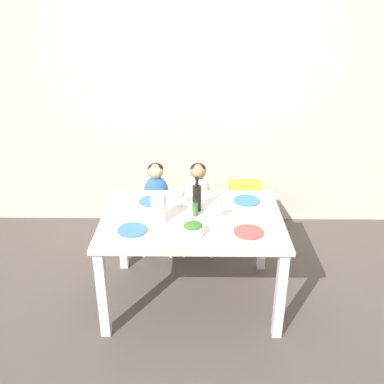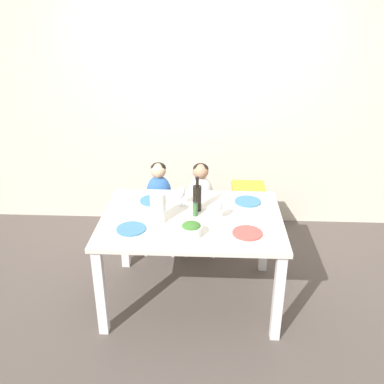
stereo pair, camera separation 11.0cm
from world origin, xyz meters
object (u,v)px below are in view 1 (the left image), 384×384
wine_glass_near (218,206)px  dinner_plate_front_left (132,230)px  dinner_plate_back_right (247,201)px  wine_glass_far (181,193)px  chair_far_left (157,214)px  dinner_plate_back_left (152,201)px  chair_right_highchair (245,202)px  paper_towel_roll (159,208)px  dinner_plate_front_right (249,232)px  person_child_center (198,186)px  person_child_left (156,186)px  chair_far_center (198,215)px  salad_bowl_large (193,229)px  wine_bottle (197,197)px

wine_glass_near → dinner_plate_front_left: (-0.64, -0.18, -0.11)m
dinner_plate_back_right → wine_glass_far: bearing=-171.2°
chair_far_left → dinner_plate_back_left: (0.01, -0.48, 0.38)m
wine_glass_near → chair_right_highchair: bearing=69.1°
chair_right_highchair → paper_towel_roll: size_ratio=3.00×
dinner_plate_back_left → dinner_plate_front_right: 0.91m
person_child_center → dinner_plate_front_left: size_ratio=2.06×
dinner_plate_back_left → chair_right_highchair: bearing=29.8°
chair_right_highchair → person_child_left: (-0.85, 0.00, 0.16)m
chair_far_left → chair_right_highchair: size_ratio=0.68×
dinner_plate_front_left → dinner_plate_back_left: bearing=78.7°
chair_far_left → dinner_plate_back_right: (0.81, -0.46, 0.38)m
dinner_plate_front_left → dinner_plate_back_right: same height
wine_glass_far → chair_far_center: bearing=75.6°
paper_towel_roll → person_child_left: bearing=96.9°
salad_bowl_large → dinner_plate_back_right: 0.72m
person_child_left → dinner_plate_back_right: bearing=-30.0°
dinner_plate_front_right → dinner_plate_back_right: bearing=85.7°
wine_glass_near → dinner_plate_back_left: 0.63m
chair_right_highchair → dinner_plate_front_right: size_ratio=3.22×
person_child_center → wine_glass_far: bearing=-104.4°
chair_right_highchair → dinner_plate_front_right: (-0.09, -0.99, 0.24)m
dinner_plate_back_right → chair_far_center: bearing=131.4°
wine_bottle → chair_far_center: bearing=89.1°
chair_right_highchair → paper_towel_roll: (-0.75, -0.83, 0.35)m
chair_far_center → paper_towel_roll: bearing=-109.7°
wine_glass_far → dinner_plate_back_right: size_ratio=0.76×
wine_glass_far → chair_far_left: bearing=115.0°
wine_bottle → salad_bowl_large: bearing=-93.9°
dinner_plate_front_right → person_child_center: bearing=110.4°
salad_bowl_large → person_child_left: bearing=109.3°
person_child_left → wine_glass_near: size_ratio=2.69×
salad_bowl_large → dinner_plate_back_left: bearing=122.8°
person_child_center → dinner_plate_front_right: 1.06m
wine_glass_near → wine_glass_far: same height
person_child_center → dinner_plate_back_left: person_child_center is taller
person_child_center → wine_bottle: bearing=-90.9°
chair_right_highchair → dinner_plate_back_right: dinner_plate_back_right is taller
wine_glass_far → salad_bowl_large: 0.49m
chair_right_highchair → dinner_plate_back_right: bearing=-95.8°
person_child_left → wine_glass_near: (0.55, -0.80, 0.18)m
wine_bottle → dinner_plate_back_right: wine_bottle is taller
chair_far_left → wine_glass_near: bearing=-55.3°
chair_far_center → wine_glass_near: 0.95m
chair_right_highchair → salad_bowl_large: (-0.49, -1.03, 0.28)m
person_child_left → dinner_plate_front_right: 1.26m
chair_far_center → dinner_plate_back_left: 0.73m
chair_far_left → dinner_plate_back_left: size_ratio=2.19×
wine_glass_far → dinner_plate_front_left: wine_glass_far is taller
person_child_center → wine_glass_near: 0.83m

